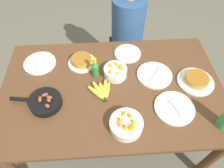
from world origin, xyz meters
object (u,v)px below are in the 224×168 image
(hot_sauce_bottle, at_px, (95,68))
(fruit_bowl_citrus, at_px, (126,124))
(frittata_plate_center, at_px, (196,80))
(empty_plate_far_left, at_px, (154,75))
(frittata_plate_side, at_px, (82,61))
(empty_plate_mid_edge, at_px, (174,108))
(fruit_bowl_mango, at_px, (115,71))
(empty_plate_near_front, at_px, (128,54))
(banana_bunch, at_px, (102,91))
(empty_plate_far_right, at_px, (40,63))
(person_figure, at_px, (127,44))
(skillet, at_px, (45,102))

(hot_sauce_bottle, bearing_deg, fruit_bowl_citrus, -67.62)
(frittata_plate_center, xyz_separation_m, fruit_bowl_citrus, (-0.54, -0.32, 0.02))
(empty_plate_far_left, height_order, hot_sauce_bottle, hot_sauce_bottle)
(frittata_plate_side, height_order, empty_plate_mid_edge, frittata_plate_side)
(frittata_plate_side, height_order, fruit_bowl_mango, fruit_bowl_mango)
(frittata_plate_side, distance_m, empty_plate_near_front, 0.38)
(banana_bunch, height_order, empty_plate_mid_edge, banana_bunch)
(empty_plate_far_left, distance_m, empty_plate_mid_edge, 0.30)
(frittata_plate_center, height_order, empty_plate_far_right, frittata_plate_center)
(frittata_plate_center, distance_m, empty_plate_mid_edge, 0.30)
(frittata_plate_side, relative_size, person_figure, 0.17)
(frittata_plate_center, relative_size, empty_plate_far_right, 1.06)
(frittata_plate_center, distance_m, frittata_plate_side, 0.87)
(skillet, distance_m, fruit_bowl_citrus, 0.56)
(empty_plate_mid_edge, height_order, person_figure, person_figure)
(empty_plate_far_right, distance_m, hot_sauce_bottle, 0.46)
(empty_plate_near_front, bearing_deg, fruit_bowl_mango, -118.06)
(frittata_plate_side, height_order, person_figure, person_figure)
(empty_plate_near_front, bearing_deg, empty_plate_far_left, -54.32)
(frittata_plate_side, relative_size, hot_sauce_bottle, 1.30)
(empty_plate_far_left, distance_m, fruit_bowl_mango, 0.29)
(fruit_bowl_mango, height_order, person_figure, person_figure)
(fruit_bowl_citrus, bearing_deg, skillet, 158.79)
(frittata_plate_center, xyz_separation_m, frittata_plate_side, (-0.83, 0.25, 0.00))
(empty_plate_far_left, bearing_deg, hot_sauce_bottle, 175.11)
(frittata_plate_side, xyz_separation_m, empty_plate_far_right, (-0.33, 0.02, -0.02))
(empty_plate_near_front, xyz_separation_m, empty_plate_far_left, (0.18, -0.24, -0.00))
(frittata_plate_center, bearing_deg, banana_bunch, -176.00)
(empty_plate_far_left, height_order, empty_plate_mid_edge, same)
(banana_bunch, xyz_separation_m, person_figure, (0.27, 0.77, -0.25))
(empty_plate_far_left, relative_size, hot_sauce_bottle, 1.57)
(skillet, height_order, fruit_bowl_mango, fruit_bowl_mango)
(skillet, bearing_deg, empty_plate_mid_edge, -177.71)
(empty_plate_near_front, height_order, fruit_bowl_mango, fruit_bowl_mango)
(fruit_bowl_citrus, bearing_deg, empty_plate_mid_edge, 18.64)
(frittata_plate_side, distance_m, hot_sauce_bottle, 0.17)
(empty_plate_far_right, xyz_separation_m, fruit_bowl_mango, (0.58, -0.16, 0.03))
(skillet, xyz_separation_m, empty_plate_far_left, (0.78, 0.20, -0.02))
(skillet, xyz_separation_m, fruit_bowl_citrus, (0.52, -0.20, 0.01))
(empty_plate_far_right, relative_size, hot_sauce_bottle, 1.48)
(empty_plate_far_left, bearing_deg, banana_bunch, -161.92)
(frittata_plate_side, relative_size, fruit_bowl_citrus, 1.05)
(frittata_plate_side, height_order, empty_plate_far_right, frittata_plate_side)
(empty_plate_far_right, xyz_separation_m, fruit_bowl_citrus, (0.62, -0.58, 0.03))
(empty_plate_near_front, bearing_deg, person_figure, 82.87)
(banana_bunch, relative_size, empty_plate_far_left, 0.76)
(fruit_bowl_mango, distance_m, person_figure, 0.69)
(empty_plate_far_right, distance_m, empty_plate_mid_edge, 1.06)
(empty_plate_near_front, bearing_deg, skillet, -143.49)
(frittata_plate_center, relative_size, fruit_bowl_citrus, 1.28)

